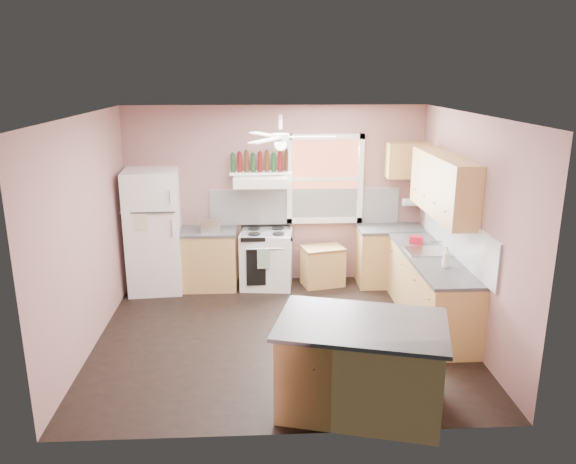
{
  "coord_description": "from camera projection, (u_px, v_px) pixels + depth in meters",
  "views": [
    {
      "loc": [
        -0.26,
        -6.38,
        3.16
      ],
      "look_at": [
        0.1,
        0.3,
        1.25
      ],
      "focal_mm": 35.0,
      "sensor_mm": 36.0,
      "label": 1
    }
  ],
  "objects": [
    {
      "name": "backsplash_back",
      "position": [
        305.0,
        206.0,
        8.61
      ],
      "size": [
        2.9,
        0.03,
        0.55
      ],
      "primitive_type": "cube",
      "color": "white",
      "rests_on": "wall_back"
    },
    {
      "name": "stove",
      "position": [
        267.0,
        259.0,
        8.51
      ],
      "size": [
        0.82,
        0.71,
        0.86
      ],
      "primitive_type": "cube",
      "rotation": [
        0.0,
        0.0,
        -0.1
      ],
      "color": "white",
      "rests_on": "floor"
    },
    {
      "name": "base_cabinet_corner",
      "position": [
        390.0,
        257.0,
        8.61
      ],
      "size": [
        1.0,
        0.6,
        0.86
      ],
      "primitive_type": "cube",
      "color": "#B08849",
      "rests_on": "floor"
    },
    {
      "name": "wall_back",
      "position": [
        275.0,
        195.0,
        8.58
      ],
      "size": [
        4.5,
        0.05,
        2.7
      ],
      "primitive_type": "cube",
      "color": "#8B615D",
      "rests_on": "ground"
    },
    {
      "name": "wall_right",
      "position": [
        470.0,
        228.0,
        6.75
      ],
      "size": [
        0.05,
        4.0,
        2.7
      ],
      "primitive_type": "cube",
      "color": "#8B615D",
      "rests_on": "ground"
    },
    {
      "name": "counter_right",
      "position": [
        432.0,
        258.0,
        7.15
      ],
      "size": [
        0.62,
        2.22,
        0.04
      ],
      "primitive_type": "cube",
      "color": "#3E3E40",
      "rests_on": "base_cabinet_right"
    },
    {
      "name": "window_view",
      "position": [
        325.0,
        179.0,
        8.5
      ],
      "size": [
        1.0,
        0.02,
        1.2
      ],
      "primitive_type": "cube",
      "color": "brown",
      "rests_on": "wall_back"
    },
    {
      "name": "backsplash_right",
      "position": [
        457.0,
        235.0,
        7.08
      ],
      "size": [
        0.03,
        2.6,
        0.55
      ],
      "primitive_type": "cube",
      "color": "white",
      "rests_on": "wall_right"
    },
    {
      "name": "toaster",
      "position": [
        210.0,
        226.0,
        8.23
      ],
      "size": [
        0.31,
        0.22,
        0.18
      ],
      "primitive_type": "cube",
      "rotation": [
        0.0,
        0.0,
        0.23
      ],
      "color": "silver",
      "rests_on": "counter_left"
    },
    {
      "name": "base_cabinet_left",
      "position": [
        206.0,
        260.0,
        8.46
      ],
      "size": [
        0.9,
        0.6,
        0.86
      ],
      "primitive_type": "cube",
      "color": "#B08849",
      "rests_on": "floor"
    },
    {
      "name": "paper_towel",
      "position": [
        411.0,
        202.0,
        8.55
      ],
      "size": [
        0.26,
        0.12,
        0.12
      ],
      "primitive_type": "cylinder",
      "rotation": [
        0.0,
        1.57,
        0.0
      ],
      "color": "white",
      "rests_on": "wall_back"
    },
    {
      "name": "counter_left",
      "position": [
        205.0,
        231.0,
        8.34
      ],
      "size": [
        0.92,
        0.62,
        0.04
      ],
      "primitive_type": "cube",
      "color": "#3E3E40",
      "rests_on": "base_cabinet_left"
    },
    {
      "name": "faucet",
      "position": [
        440.0,
        246.0,
        7.32
      ],
      "size": [
        0.03,
        0.03,
        0.14
      ],
      "primitive_type": "cylinder",
      "color": "silver",
      "rests_on": "sink"
    },
    {
      "name": "red_caddy",
      "position": [
        417.0,
        240.0,
        7.67
      ],
      "size": [
        0.21,
        0.18,
        0.1
      ],
      "primitive_type": "cube",
      "rotation": [
        0.0,
        0.0,
        -0.41
      ],
      "color": "red",
      "rests_on": "counter_right"
    },
    {
      "name": "ceiling_fan_hub",
      "position": [
        281.0,
        137.0,
        6.33
      ],
      "size": [
        0.2,
        0.2,
        0.08
      ],
      "primitive_type": "cylinder",
      "color": "white",
      "rests_on": "ceiling"
    },
    {
      "name": "upper_cabinet_corner",
      "position": [
        407.0,
        160.0,
        8.34
      ],
      "size": [
        0.6,
        0.33,
        0.52
      ],
      "primitive_type": "cube",
      "color": "#B08849",
      "rests_on": "wall_back"
    },
    {
      "name": "cart",
      "position": [
        323.0,
        266.0,
        8.58
      ],
      "size": [
        0.68,
        0.53,
        0.61
      ],
      "primitive_type": "cube",
      "rotation": [
        0.0,
        0.0,
        0.24
      ],
      "color": "#B08849",
      "rests_on": "floor"
    },
    {
      "name": "wine_bottles",
      "position": [
        260.0,
        162.0,
        8.27
      ],
      "size": [
        0.86,
        0.06,
        0.31
      ],
      "color": "#143819",
      "rests_on": "bottle_shelf"
    },
    {
      "name": "bottle_shelf",
      "position": [
        260.0,
        173.0,
        8.31
      ],
      "size": [
        0.9,
        0.26,
        0.03
      ],
      "primitive_type": "cube",
      "color": "white",
      "rests_on": "range_hood"
    },
    {
      "name": "refrigerator",
      "position": [
        154.0,
        231.0,
        8.25
      ],
      "size": [
        0.83,
        0.81,
        1.81
      ],
      "primitive_type": "cube",
      "rotation": [
        0.0,
        0.0,
        0.08
      ],
      "color": "white",
      "rests_on": "floor"
    },
    {
      "name": "range_hood",
      "position": [
        260.0,
        181.0,
        8.23
      ],
      "size": [
        0.78,
        0.5,
        0.14
      ],
      "primitive_type": "cube",
      "color": "white",
      "rests_on": "wall_back"
    },
    {
      "name": "counter_corner",
      "position": [
        392.0,
        229.0,
        8.48
      ],
      "size": [
        1.02,
        0.62,
        0.04
      ],
      "primitive_type": "cube",
      "color": "#3E3E40",
      "rests_on": "base_cabinet_corner"
    },
    {
      "name": "island_top",
      "position": [
        362.0,
        324.0,
        5.26
      ],
      "size": [
        1.79,
        1.41,
        0.04
      ],
      "primitive_type": "cube",
      "rotation": [
        0.0,
        0.0,
        -0.26
      ],
      "color": "#3E3E40",
      "rests_on": "island"
    },
    {
      "name": "island",
      "position": [
        360.0,
        367.0,
        5.38
      ],
      "size": [
        1.69,
        1.3,
        0.86
      ],
      "primitive_type": "cube",
      "rotation": [
        0.0,
        0.0,
        -0.26
      ],
      "color": "#B08849",
      "rests_on": "floor"
    },
    {
      "name": "sink",
      "position": [
        427.0,
        252.0,
        7.34
      ],
      "size": [
        0.55,
        0.45,
        0.03
      ],
      "primitive_type": "cube",
      "color": "silver",
      "rests_on": "counter_right"
    },
    {
      "name": "base_cabinet_right",
      "position": [
        430.0,
        291.0,
        7.27
      ],
      "size": [
        0.6,
        2.2,
        0.86
      ],
      "primitive_type": "cube",
      "color": "#B08849",
      "rests_on": "floor"
    },
    {
      "name": "ceiling",
      "position": [
        281.0,
        115.0,
        6.26
      ],
      "size": [
        4.5,
        4.5,
        0.0
      ],
      "primitive_type": "plane",
      "color": "white",
      "rests_on": "ground"
    },
    {
      "name": "window_frame",
      "position": [
        325.0,
        179.0,
        8.48
      ],
      "size": [
        1.16,
        0.07,
        1.36
      ],
      "primitive_type": "cube",
      "color": "white",
      "rests_on": "wall_back"
    },
    {
      "name": "upper_cabinet_right",
      "position": [
        443.0,
        185.0,
        7.1
      ],
      "size": [
        0.33,
        1.8,
        0.76
      ],
      "primitive_type": "cube",
      "color": "#B08849",
      "rests_on": "wall_right"
    },
    {
      "name": "soap_bottle",
      "position": [
        446.0,
        257.0,
        6.7
      ],
      "size": [
        0.13,
        0.13,
        0.26
      ],
      "primitive_type": "imported",
      "rotation": [
        0.0,
        0.0,
        4.26
      ],
      "color": "silver",
      "rests_on": "counter_right"
    },
    {
      "name": "floor",
      "position": [
        281.0,
        335.0,
        7.0
      ],
      "size": [
        4.5,
        4.5,
        0.0
      ],
      "primitive_type": "plane",
      "color": "black",
      "rests_on": "ground"
    },
    {
      "name": "wall_left",
      "position": [
        86.0,
        234.0,
        6.51
      ],
      "size": [
        0.05,
        4.0,
        2.7
      ],
      "primitive_type": "cube",
      "color": "#8B615D",
      "rests_on": "ground"
    }
  ]
}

